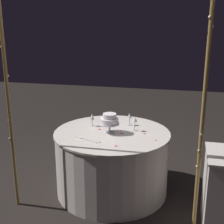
{
  "coord_description": "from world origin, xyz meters",
  "views": [
    {
      "loc": [
        -0.77,
        3.18,
        1.91
      ],
      "look_at": [
        0.0,
        0.0,
        0.97
      ],
      "focal_mm": 49.33,
      "sensor_mm": 36.0,
      "label": 1
    }
  ],
  "objects_px": {
    "main_table": "(112,162)",
    "tiered_cake": "(110,120)",
    "wine_glass_0": "(135,121)",
    "wine_glass_1": "(92,117)",
    "cake_knife": "(85,139)",
    "decorative_arch": "(98,66)",
    "wine_glass_2": "(129,117)"
  },
  "relations": [
    {
      "from": "main_table",
      "to": "tiered_cake",
      "type": "bearing_deg",
      "value": 45.85
    },
    {
      "from": "wine_glass_0",
      "to": "wine_glass_1",
      "type": "distance_m",
      "value": 0.52
    },
    {
      "from": "wine_glass_1",
      "to": "tiered_cake",
      "type": "bearing_deg",
      "value": 145.96
    },
    {
      "from": "wine_glass_0",
      "to": "wine_glass_1",
      "type": "bearing_deg",
      "value": -5.39
    },
    {
      "from": "main_table",
      "to": "cake_knife",
      "type": "bearing_deg",
      "value": 53.51
    },
    {
      "from": "tiered_cake",
      "to": "wine_glass_0",
      "type": "relative_size",
      "value": 1.36
    },
    {
      "from": "decorative_arch",
      "to": "wine_glass_2",
      "type": "xyz_separation_m",
      "value": [
        -0.15,
        -0.82,
        -0.7
      ]
    },
    {
      "from": "decorative_arch",
      "to": "wine_glass_2",
      "type": "relative_size",
      "value": 16.36
    },
    {
      "from": "cake_knife",
      "to": "wine_glass_1",
      "type": "bearing_deg",
      "value": -82.73
    },
    {
      "from": "wine_glass_2",
      "to": "main_table",
      "type": "bearing_deg",
      "value": 63.1
    },
    {
      "from": "decorative_arch",
      "to": "tiered_cake",
      "type": "height_order",
      "value": "decorative_arch"
    },
    {
      "from": "main_table",
      "to": "wine_glass_0",
      "type": "relative_size",
      "value": 8.08
    },
    {
      "from": "wine_glass_1",
      "to": "cake_knife",
      "type": "distance_m",
      "value": 0.47
    },
    {
      "from": "tiered_cake",
      "to": "wine_glass_2",
      "type": "relative_size",
      "value": 1.49
    },
    {
      "from": "main_table",
      "to": "wine_glass_0",
      "type": "height_order",
      "value": "wine_glass_0"
    },
    {
      "from": "decorative_arch",
      "to": "wine_glass_0",
      "type": "bearing_deg",
      "value": -110.79
    },
    {
      "from": "cake_knife",
      "to": "tiered_cake",
      "type": "bearing_deg",
      "value": -125.78
    },
    {
      "from": "main_table",
      "to": "wine_glass_1",
      "type": "xyz_separation_m",
      "value": [
        0.28,
        -0.15,
        0.47
      ]
    },
    {
      "from": "main_table",
      "to": "decorative_arch",
      "type": "bearing_deg",
      "value": 89.88
    },
    {
      "from": "tiered_cake",
      "to": "wine_glass_2",
      "type": "bearing_deg",
      "value": -118.44
    },
    {
      "from": "tiered_cake",
      "to": "cake_knife",
      "type": "relative_size",
      "value": 0.78
    },
    {
      "from": "wine_glass_1",
      "to": "wine_glass_2",
      "type": "xyz_separation_m",
      "value": [
        -0.43,
        -0.14,
        -0.0
      ]
    },
    {
      "from": "wine_glass_2",
      "to": "cake_knife",
      "type": "distance_m",
      "value": 0.7
    },
    {
      "from": "decorative_arch",
      "to": "wine_glass_0",
      "type": "relative_size",
      "value": 14.89
    },
    {
      "from": "decorative_arch",
      "to": "wine_glass_1",
      "type": "height_order",
      "value": "decorative_arch"
    },
    {
      "from": "tiered_cake",
      "to": "wine_glass_2",
      "type": "xyz_separation_m",
      "value": [
        -0.17,
        -0.31,
        -0.04
      ]
    },
    {
      "from": "main_table",
      "to": "cake_knife",
      "type": "xyz_separation_m",
      "value": [
        0.22,
        0.3,
        0.37
      ]
    },
    {
      "from": "tiered_cake",
      "to": "wine_glass_1",
      "type": "height_order",
      "value": "tiered_cake"
    },
    {
      "from": "decorative_arch",
      "to": "main_table",
      "type": "xyz_separation_m",
      "value": [
        -0.0,
        -0.53,
        -1.17
      ]
    },
    {
      "from": "wine_glass_0",
      "to": "wine_glass_2",
      "type": "distance_m",
      "value": 0.21
    },
    {
      "from": "tiered_cake",
      "to": "wine_glass_0",
      "type": "height_order",
      "value": "tiered_cake"
    },
    {
      "from": "wine_glass_1",
      "to": "wine_glass_0",
      "type": "bearing_deg",
      "value": 174.61
    }
  ]
}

